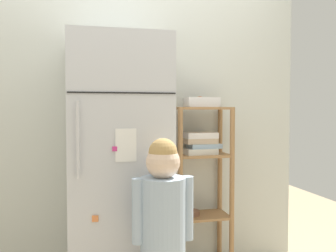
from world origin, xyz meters
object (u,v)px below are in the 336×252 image
at_px(pantry_shelf_unit, 201,167).
at_px(fruit_bin, 201,102).
at_px(refrigerator, 119,167).
at_px(child_standing, 163,215).

xyz_separation_m(pantry_shelf_unit, fruit_bin, (-0.00, 0.00, 0.49)).
xyz_separation_m(refrigerator, pantry_shelf_unit, (0.63, 0.15, -0.05)).
distance_m(refrigerator, fruit_bin, 0.78).
height_order(refrigerator, fruit_bin, refrigerator).
relative_size(pantry_shelf_unit, fruit_bin, 5.21).
bearing_deg(fruit_bin, refrigerator, -166.34).
bearing_deg(fruit_bin, child_standing, -124.24).
relative_size(child_standing, fruit_bin, 4.47).
xyz_separation_m(refrigerator, fruit_bin, (0.63, 0.15, 0.44)).
bearing_deg(refrigerator, fruit_bin, 13.66).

